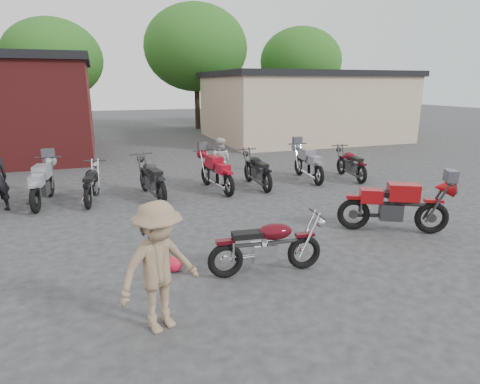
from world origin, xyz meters
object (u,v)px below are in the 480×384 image
object	(u,v)px
person_tan	(159,267)
row_bike_3	(152,176)
row_bike_5	(257,168)
row_bike_7	(351,162)
row_bike_1	(42,181)
row_bike_4	(216,170)
row_bike_2	(92,182)
helmet	(174,264)
vintage_motorcycle	(268,242)
row_bike_6	(308,162)
sportbike	(396,203)
person_light	(220,161)

from	to	relation	value
person_tan	row_bike_3	xyz separation A→B (m)	(0.72, 6.46, -0.25)
row_bike_5	row_bike_7	xyz separation A→B (m)	(3.41, -0.02, -0.03)
row_bike_7	row_bike_1	bearing A→B (deg)	95.93
row_bike_4	row_bike_5	world-z (taller)	row_bike_4
row_bike_2	helmet	bearing A→B (deg)	-156.50
row_bike_4	vintage_motorcycle	bearing A→B (deg)	164.09
person_tan	row_bike_5	world-z (taller)	person_tan
person_tan	row_bike_7	distance (m)	9.88
vintage_motorcycle	row_bike_7	xyz separation A→B (m)	(5.42, 5.56, 0.01)
person_tan	row_bike_2	size ratio (longest dim) A/B	0.92
row_bike_3	row_bike_5	world-z (taller)	row_bike_3
vintage_motorcycle	row_bike_3	size ratio (longest dim) A/B	0.90
vintage_motorcycle	person_tan	bearing A→B (deg)	-147.38
row_bike_5	row_bike_6	bearing A→B (deg)	-82.21
sportbike	row_bike_3	size ratio (longest dim) A/B	1.04
row_bike_4	row_bike_2	bearing A→B (deg)	81.50
row_bike_2	row_bike_5	world-z (taller)	row_bike_5
vintage_motorcycle	row_bike_4	world-z (taller)	row_bike_4
person_light	row_bike_2	size ratio (longest dim) A/B	0.79
person_light	row_bike_1	size ratio (longest dim) A/B	0.70
vintage_motorcycle	sportbike	size ratio (longest dim) A/B	0.86
row_bike_1	row_bike_4	world-z (taller)	row_bike_1
row_bike_2	row_bike_5	xyz separation A→B (m)	(4.85, 0.02, 0.04)
sportbike	person_light	size ratio (longest dim) A/B	1.49
row_bike_6	row_bike_7	world-z (taller)	row_bike_6
row_bike_2	row_bike_7	size ratio (longest dim) A/B	0.97
row_bike_5	row_bike_6	size ratio (longest dim) A/B	0.96
row_bike_4	row_bike_5	xyz separation A→B (m)	(1.32, 0.00, -0.02)
row_bike_2	row_bike_6	size ratio (longest dim) A/B	0.90
person_tan	row_bike_1	size ratio (longest dim) A/B	0.82
sportbike	person_tan	size ratio (longest dim) A/B	1.28
sportbike	row_bike_3	xyz separation A→B (m)	(-4.60, 4.53, -0.03)
person_tan	row_bike_4	xyz separation A→B (m)	(2.64, 6.59, -0.26)
vintage_motorcycle	row_bike_1	bearing A→B (deg)	130.42
row_bike_4	row_bike_7	distance (m)	4.73
sportbike	person_tan	bearing A→B (deg)	-131.72
person_light	row_bike_2	world-z (taller)	person_light
sportbike	row_bike_1	world-z (taller)	sportbike
person_tan	row_bike_4	size ratio (longest dim) A/B	0.83
row_bike_2	row_bike_4	size ratio (longest dim) A/B	0.90
sportbike	row_bike_1	bearing A→B (deg)	175.36
vintage_motorcycle	row_bike_1	distance (m)	7.03
row_bike_3	person_tan	bearing A→B (deg)	163.93
vintage_motorcycle	row_bike_2	distance (m)	6.24
row_bike_3	row_bike_4	bearing A→B (deg)	-95.86
helmet	row_bike_2	xyz separation A→B (m)	(-1.33, 4.97, 0.42)
row_bike_1	row_bike_5	size ratio (longest dim) A/B	1.05
person_tan	row_bike_6	world-z (taller)	person_tan
helmet	row_bike_2	world-z (taller)	row_bike_2
row_bike_2	row_bike_3	bearing A→B (deg)	-85.45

